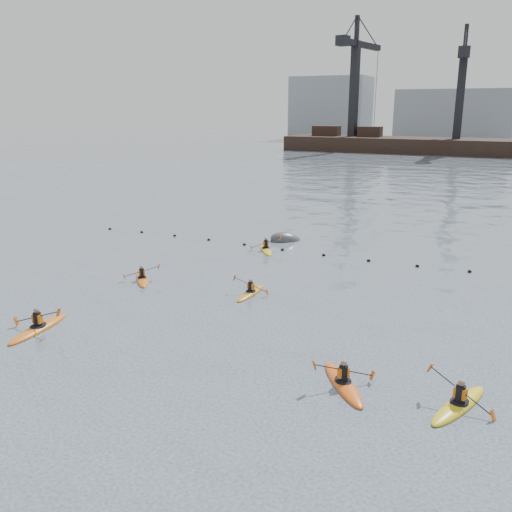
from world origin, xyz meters
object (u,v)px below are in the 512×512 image
object	(u,v)px
kayaker_5	(266,249)
kayaker_4	(343,382)
kayaker_2	(142,279)
kayaker_0	(38,328)
mooring_buoy	(286,240)
kayaker_1	(459,404)
kayaker_3	(251,292)

from	to	relation	value
kayaker_5	kayaker_4	bearing A→B (deg)	-89.96
kayaker_2	kayaker_5	bearing A→B (deg)	28.16
kayaker_0	kayaker_4	xyz separation A→B (m)	(13.52, 1.02, -0.01)
kayaker_2	mooring_buoy	distance (m)	12.82
kayaker_0	kayaker_1	distance (m)	17.41
kayaker_2	kayaker_4	bearing A→B (deg)	-66.36
kayaker_3	mooring_buoy	distance (m)	12.08
kayaker_3	kayaker_4	size ratio (longest dim) A/B	0.95
kayaker_2	kayaker_3	size ratio (longest dim) A/B	0.91
mooring_buoy	kayaker_3	bearing A→B (deg)	-76.32
kayaker_1	kayaker_3	size ratio (longest dim) A/B	1.17
kayaker_3	kayaker_5	world-z (taller)	kayaker_5
kayaker_0	mooring_buoy	xyz separation A→B (m)	(3.50, 20.01, -0.11)
kayaker_4	kayaker_0	bearing A→B (deg)	-32.52
kayaker_3	kayaker_1	bearing A→B (deg)	-32.55
kayaker_1	kayaker_3	world-z (taller)	kayaker_1
kayaker_3	kayaker_2	bearing A→B (deg)	-175.46
kayaker_2	kayaker_4	xyz separation A→B (m)	(13.75, -6.73, 0.01)
kayaker_3	kayaker_5	distance (m)	9.04
kayaker_1	mooring_buoy	xyz separation A→B (m)	(-13.86, 18.74, -0.11)
kayaker_0	kayaker_3	size ratio (longest dim) A/B	1.25
kayaker_1	kayaker_2	distance (m)	18.75
kayaker_5	mooring_buoy	xyz separation A→B (m)	(0.15, 3.21, -0.10)
kayaker_4	mooring_buoy	distance (m)	21.48
kayaker_4	kayaker_2	bearing A→B (deg)	-62.90
kayaker_1	kayaker_4	bearing A→B (deg)	-156.14
kayaker_4	kayaker_5	world-z (taller)	kayaker_4
kayaker_3	mooring_buoy	size ratio (longest dim) A/B	1.23
kayaker_2	kayaker_5	size ratio (longest dim) A/B	0.89
kayaker_1	kayaker_4	size ratio (longest dim) A/B	1.11
kayaker_5	mooring_buoy	world-z (taller)	kayaker_5
kayaker_5	kayaker_1	bearing A→B (deg)	-80.70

